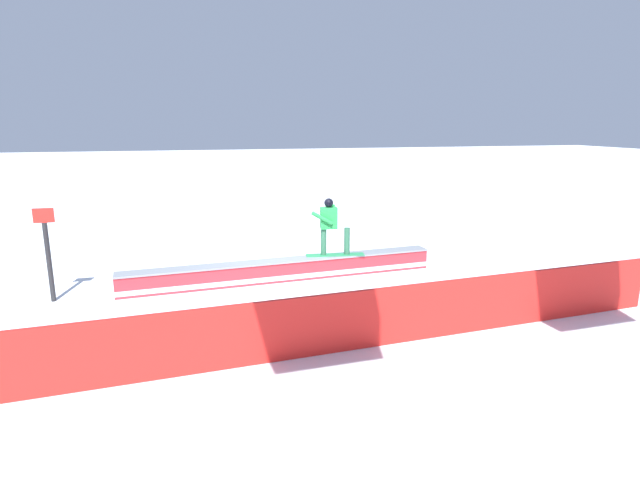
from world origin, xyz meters
The scene contains 5 objects.
ground_plane centered at (0.00, 0.00, 0.00)m, with size 120.00×120.00×0.00m, color white.
grind_box centered at (0.00, 0.00, 0.23)m, with size 7.59×1.06×0.51m.
snowboarder centered at (-1.21, -0.12, 1.28)m, with size 1.46×0.48×1.41m.
safety_fence centered at (0.00, 4.12, 0.51)m, with size 13.52×0.06×1.02m, color red.
trail_marker centered at (5.01, 0.23, 1.07)m, with size 0.40×0.10×2.00m.
Camera 1 is at (2.11, 11.63, 3.72)m, focal length 28.75 mm.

